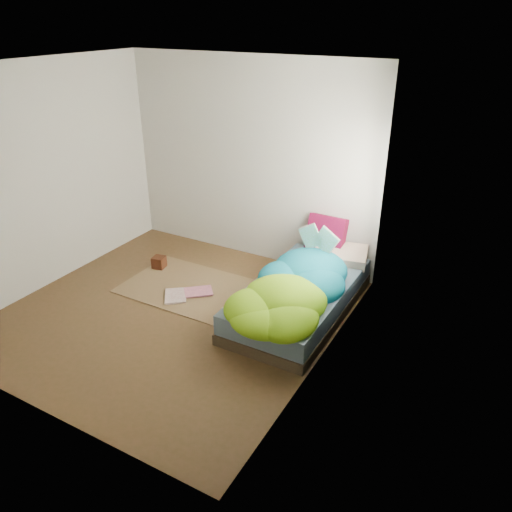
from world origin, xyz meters
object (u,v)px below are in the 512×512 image
(bed, at_px, (299,298))
(open_book, at_px, (318,231))
(pillow_magenta, at_px, (326,235))
(floor_book_a, at_px, (165,297))
(wooden_box, at_px, (159,262))
(floor_book_b, at_px, (197,287))

(bed, relative_size, open_book, 4.80)
(bed, height_order, open_book, open_book)
(pillow_magenta, xyz_separation_m, floor_book_a, (-1.42, -1.42, -0.55))
(open_book, bearing_deg, wooden_box, -161.42)
(wooden_box, height_order, floor_book_a, wooden_box)
(bed, bearing_deg, floor_book_b, -173.70)
(open_book, height_order, wooden_box, open_book)
(open_book, relative_size, wooden_box, 2.77)
(bed, bearing_deg, open_book, 91.09)
(wooden_box, distance_m, floor_book_a, 0.80)
(open_book, height_order, floor_book_b, open_book)
(bed, height_order, floor_book_a, bed)
(bed, xyz_separation_m, wooden_box, (-2.04, 0.06, -0.08))
(floor_book_a, bearing_deg, floor_book_b, 24.79)
(wooden_box, bearing_deg, floor_book_a, -46.44)
(pillow_magenta, height_order, floor_book_a, pillow_magenta)
(bed, distance_m, floor_book_a, 1.58)
(bed, xyz_separation_m, floor_book_b, (-1.29, -0.14, -0.14))
(floor_book_b, bearing_deg, wooden_box, -146.32)
(pillow_magenta, bearing_deg, floor_book_a, -134.02)
(open_book, distance_m, floor_book_b, 1.62)
(floor_book_b, bearing_deg, bed, 55.31)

